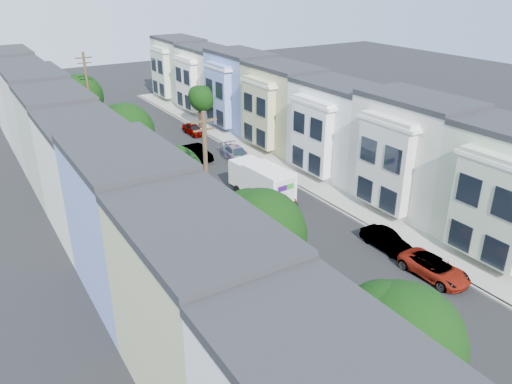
{
  "coord_description": "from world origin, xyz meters",
  "views": [
    {
      "loc": [
        -18.06,
        -22.49,
        17.28
      ],
      "look_at": [
        -0.19,
        6.32,
        2.2
      ],
      "focal_mm": 35.0,
      "sensor_mm": 36.0,
      "label": 1
    }
  ],
  "objects_px": {
    "utility_pole_far": "(90,103)",
    "parked_left_c": "(245,266)",
    "tree_c": "(172,176)",
    "tree_b": "(259,235)",
    "parked_right_c": "(237,154)",
    "lead_sedan": "(197,152)",
    "tree_d": "(125,132)",
    "tree_far_r": "(202,99)",
    "tree_a": "(399,345)",
    "tree_e": "(80,97)",
    "parked_right_a": "(434,268)",
    "parked_left_d": "(176,204)",
    "parked_right_b": "(386,240)",
    "parked_left_b": "(354,365)",
    "parked_right_d": "(193,129)",
    "utility_pole_near": "(207,194)",
    "fedex_truck": "(262,181)"
  },
  "relations": [
    {
      "from": "parked_right_d",
      "to": "tree_e",
      "type": "bearing_deg",
      "value": 160.98
    },
    {
      "from": "parked_left_c",
      "to": "fedex_truck",
      "type": "bearing_deg",
      "value": 49.89
    },
    {
      "from": "tree_a",
      "to": "tree_e",
      "type": "relative_size",
      "value": 0.99
    },
    {
      "from": "parked_left_d",
      "to": "utility_pole_far",
      "type": "bearing_deg",
      "value": 94.5
    },
    {
      "from": "tree_d",
      "to": "parked_right_c",
      "type": "bearing_deg",
      "value": 5.04
    },
    {
      "from": "fedex_truck",
      "to": "tree_far_r",
      "type": "bearing_deg",
      "value": 72.21
    },
    {
      "from": "tree_a",
      "to": "tree_far_r",
      "type": "xyz_separation_m",
      "value": [
        13.2,
        43.04,
        -1.5
      ]
    },
    {
      "from": "tree_a",
      "to": "parked_right_a",
      "type": "height_order",
      "value": "tree_a"
    },
    {
      "from": "utility_pole_far",
      "to": "parked_right_a",
      "type": "bearing_deg",
      "value": -71.87
    },
    {
      "from": "tree_e",
      "to": "parked_right_d",
      "type": "bearing_deg",
      "value": -18.57
    },
    {
      "from": "lead_sedan",
      "to": "parked_right_b",
      "type": "height_order",
      "value": "lead_sedan"
    },
    {
      "from": "utility_pole_far",
      "to": "parked_left_c",
      "type": "xyz_separation_m",
      "value": [
        1.4,
        -27.96,
        -4.48
      ]
    },
    {
      "from": "tree_far_r",
      "to": "parked_right_b",
      "type": "xyz_separation_m",
      "value": [
        -2.0,
        -31.92,
        -2.93
      ]
    },
    {
      "from": "tree_c",
      "to": "parked_right_c",
      "type": "distance_m",
      "value": 15.94
    },
    {
      "from": "tree_c",
      "to": "lead_sedan",
      "type": "distance_m",
      "value": 15.88
    },
    {
      "from": "tree_b",
      "to": "parked_left_d",
      "type": "xyz_separation_m",
      "value": [
        1.4,
        14.45,
        -4.48
      ]
    },
    {
      "from": "parked_right_b",
      "to": "parked_left_c",
      "type": "bearing_deg",
      "value": 167.4
    },
    {
      "from": "tree_a",
      "to": "parked_right_d",
      "type": "height_order",
      "value": "tree_a"
    },
    {
      "from": "tree_b",
      "to": "tree_c",
      "type": "relative_size",
      "value": 1.14
    },
    {
      "from": "lead_sedan",
      "to": "parked_right_b",
      "type": "bearing_deg",
      "value": -86.07
    },
    {
      "from": "tree_a",
      "to": "tree_b",
      "type": "relative_size",
      "value": 0.98
    },
    {
      "from": "utility_pole_near",
      "to": "parked_right_c",
      "type": "height_order",
      "value": "utility_pole_near"
    },
    {
      "from": "tree_d",
      "to": "tree_far_r",
      "type": "relative_size",
      "value": 1.44
    },
    {
      "from": "tree_far_r",
      "to": "utility_pole_near",
      "type": "relative_size",
      "value": 0.51
    },
    {
      "from": "tree_e",
      "to": "parked_left_b",
      "type": "distance_m",
      "value": 42.0
    },
    {
      "from": "parked_left_c",
      "to": "parked_right_c",
      "type": "bearing_deg",
      "value": 59.11
    },
    {
      "from": "tree_e",
      "to": "parked_right_a",
      "type": "height_order",
      "value": "tree_e"
    },
    {
      "from": "parked_left_b",
      "to": "parked_right_c",
      "type": "xyz_separation_m",
      "value": [
        9.8,
        27.91,
        0.02
      ]
    },
    {
      "from": "parked_right_d",
      "to": "utility_pole_near",
      "type": "bearing_deg",
      "value": -113.61
    },
    {
      "from": "tree_e",
      "to": "parked_right_b",
      "type": "xyz_separation_m",
      "value": [
        11.2,
        -34.09,
        -4.4
      ]
    },
    {
      "from": "tree_d",
      "to": "parked_left_c",
      "type": "distance_m",
      "value": 17.68
    },
    {
      "from": "tree_b",
      "to": "parked_right_c",
      "type": "bearing_deg",
      "value": 62.96
    },
    {
      "from": "tree_a",
      "to": "parked_left_d",
      "type": "bearing_deg",
      "value": 86.64
    },
    {
      "from": "lead_sedan",
      "to": "parked_right_c",
      "type": "height_order",
      "value": "lead_sedan"
    },
    {
      "from": "tree_c",
      "to": "parked_right_c",
      "type": "relative_size",
      "value": 1.47
    },
    {
      "from": "tree_a",
      "to": "parked_left_b",
      "type": "xyz_separation_m",
      "value": [
        1.4,
        3.46,
        -4.41
      ]
    },
    {
      "from": "tree_far_r",
      "to": "parked_left_b",
      "type": "distance_m",
      "value": 41.41
    },
    {
      "from": "tree_c",
      "to": "parked_right_d",
      "type": "relative_size",
      "value": 1.72
    },
    {
      "from": "tree_far_r",
      "to": "parked_right_a",
      "type": "xyz_separation_m",
      "value": [
        -2.0,
        -35.98,
        -2.94
      ]
    },
    {
      "from": "tree_b",
      "to": "parked_left_d",
      "type": "distance_m",
      "value": 15.19
    },
    {
      "from": "parked_right_a",
      "to": "parked_right_d",
      "type": "height_order",
      "value": "parked_right_a"
    },
    {
      "from": "fedex_truck",
      "to": "parked_right_d",
      "type": "distance_m",
      "value": 19.38
    },
    {
      "from": "parked_right_c",
      "to": "parked_left_d",
      "type": "bearing_deg",
      "value": -137.54
    },
    {
      "from": "tree_c",
      "to": "parked_right_a",
      "type": "relative_size",
      "value": 1.47
    },
    {
      "from": "utility_pole_near",
      "to": "lead_sedan",
      "type": "height_order",
      "value": "utility_pole_near"
    },
    {
      "from": "tree_far_r",
      "to": "parked_right_b",
      "type": "bearing_deg",
      "value": -93.58
    },
    {
      "from": "utility_pole_near",
      "to": "parked_right_b",
      "type": "distance_m",
      "value": 12.77
    },
    {
      "from": "tree_d",
      "to": "fedex_truck",
      "type": "xyz_separation_m",
      "value": [
        8.36,
        -8.07,
        -3.38
      ]
    },
    {
      "from": "tree_c",
      "to": "parked_left_c",
      "type": "distance_m",
      "value": 8.39
    },
    {
      "from": "tree_b",
      "to": "fedex_truck",
      "type": "bearing_deg",
      "value": 57.03
    }
  ]
}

